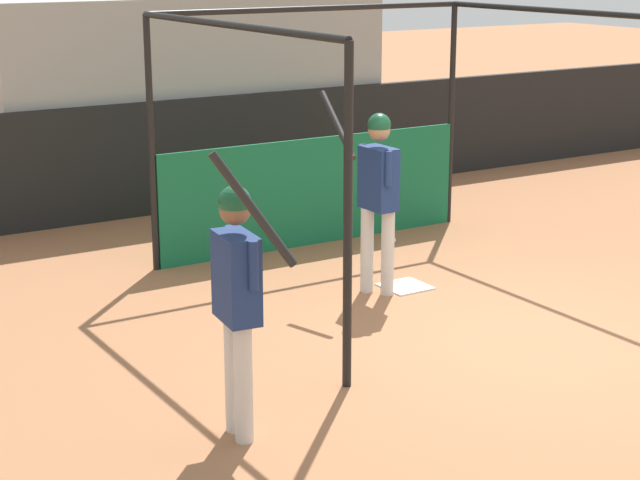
# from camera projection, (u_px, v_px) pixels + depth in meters

# --- Properties ---
(ground_plane) EXTENTS (60.00, 60.00, 0.00)m
(ground_plane) POSITION_uv_depth(u_px,v_px,m) (526.00, 341.00, 9.30)
(ground_plane) COLOR #9E6642
(outfield_wall) EXTENTS (24.00, 0.12, 1.44)m
(outfield_wall) POSITION_uv_depth(u_px,v_px,m) (215.00, 152.00, 14.03)
(outfield_wall) COLOR black
(outfield_wall) RESTS_ON ground
(bleacher_section) EXTENTS (5.40, 2.40, 2.72)m
(bleacher_section) POSITION_uv_depth(u_px,v_px,m) (173.00, 93.00, 14.89)
(bleacher_section) COLOR #9E9E99
(bleacher_section) RESTS_ON ground
(batting_cage) EXTENTS (4.01, 3.76, 2.70)m
(batting_cage) POSITION_uv_depth(u_px,v_px,m) (345.00, 154.00, 11.55)
(batting_cage) COLOR black
(batting_cage) RESTS_ON ground
(home_plate) EXTENTS (0.44, 0.44, 0.02)m
(home_plate) POSITION_uv_depth(u_px,v_px,m) (405.00, 286.00, 10.78)
(home_plate) COLOR white
(home_plate) RESTS_ON ground
(player_batter) EXTENTS (0.54, 0.88, 1.96)m
(player_batter) POSITION_uv_depth(u_px,v_px,m) (377.00, 186.00, 10.32)
(player_batter) COLOR silver
(player_batter) RESTS_ON ground
(player_waiting) EXTENTS (0.51, 0.77, 2.09)m
(player_waiting) POSITION_uv_depth(u_px,v_px,m) (237.00, 288.00, 7.20)
(player_waiting) COLOR silver
(player_waiting) RESTS_ON ground
(baseball) EXTENTS (0.07, 0.07, 0.07)m
(baseball) POSITION_uv_depth(u_px,v_px,m) (393.00, 240.00, 12.37)
(baseball) COLOR white
(baseball) RESTS_ON ground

